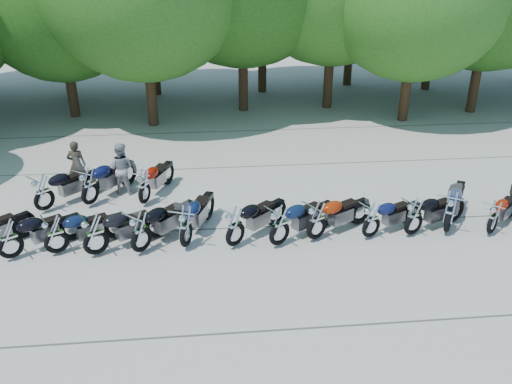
{
  "coord_description": "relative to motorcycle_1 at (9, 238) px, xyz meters",
  "views": [
    {
      "loc": [
        -1.32,
        -11.94,
        7.44
      ],
      "look_at": [
        0.0,
        1.5,
        1.1
      ],
      "focal_mm": 38.0,
      "sensor_mm": 36.0,
      "label": 1
    }
  ],
  "objects": [
    {
      "name": "motorcycle_5",
      "position": [
        4.39,
        0.16,
        0.04
      ],
      "size": [
        1.5,
        2.48,
        1.35
      ],
      "primitive_type": null,
      "rotation": [
        0.0,
        0.0,
        2.79
      ],
      "color": "#0D183A",
      "rests_on": "ground"
    },
    {
      "name": "motorcycle_6",
      "position": [
        5.68,
        0.06,
        0.02
      ],
      "size": [
        2.2,
        2.08,
        1.31
      ],
      "primitive_type": null,
      "rotation": [
        0.0,
        0.0,
        2.31
      ],
      "color": "black",
      "rests_on": "ground"
    },
    {
      "name": "ground",
      "position": [
        6.33,
        -0.39,
        -0.64
      ],
      "size": [
        90.0,
        90.0,
        0.0
      ],
      "primitive_type": "plane",
      "color": "#9F9B8F",
      "rests_on": "ground"
    },
    {
      "name": "motorcycle_12",
      "position": [
        12.74,
        0.03,
        -0.06
      ],
      "size": [
        1.93,
        1.81,
        1.15
      ],
      "primitive_type": null,
      "rotation": [
        0.0,
        0.0,
        2.3
      ],
      "color": "maroon",
      "rests_on": "ground"
    },
    {
      "name": "motorcycle_7",
      "position": [
        6.84,
        -0.02,
        0.03
      ],
      "size": [
        2.35,
        1.9,
        1.33
      ],
      "primitive_type": null,
      "rotation": [
        0.0,
        0.0,
        2.16
      ],
      "color": "#0C1834",
      "rests_on": "ground"
    },
    {
      "name": "motorcycle_1",
      "position": [
        0.0,
        0.0,
        0.0
      ],
      "size": [
        2.24,
        1.83,
        1.27
      ],
      "primitive_type": null,
      "rotation": [
        0.0,
        0.0,
        2.17
      ],
      "color": "black",
      "rests_on": "ground"
    },
    {
      "name": "motorcycle_4",
      "position": [
        3.25,
        0.0,
        0.04
      ],
      "size": [
        2.13,
        2.26,
        1.35
      ],
      "primitive_type": null,
      "rotation": [
        0.0,
        0.0,
        2.41
      ],
      "color": "black",
      "rests_on": "ground"
    },
    {
      "name": "motorcycle_9",
      "position": [
        9.36,
        0.15,
        -0.04
      ],
      "size": [
        2.19,
        1.52,
        1.2
      ],
      "primitive_type": null,
      "rotation": [
        0.0,
        0.0,
        2.03
      ],
      "color": "#0C1238",
      "rests_on": "ground"
    },
    {
      "name": "rider_0",
      "position": [
        0.81,
        4.39,
        0.17
      ],
      "size": [
        0.61,
        0.41,
        1.61
      ],
      "primitive_type": "imported",
      "rotation": [
        0.0,
        0.0,
        3.09
      ],
      "color": "#2A251C",
      "rests_on": "ground"
    },
    {
      "name": "motorcycle_11",
      "position": [
        11.57,
        0.25,
        0.06
      ],
      "size": [
        1.97,
        2.48,
        1.39
      ],
      "primitive_type": null,
      "rotation": [
        0.0,
        0.0,
        2.57
      ],
      "color": "#0D183D",
      "rests_on": "ground"
    },
    {
      "name": "motorcycle_10",
      "position": [
        10.56,
        0.18,
        -0.0
      ],
      "size": [
        2.31,
        1.57,
        1.26
      ],
      "primitive_type": null,
      "rotation": [
        0.0,
        0.0,
        2.01
      ],
      "color": "black",
      "rests_on": "ground"
    },
    {
      "name": "motorcycle_3",
      "position": [
        2.12,
        -0.04,
        0.04
      ],
      "size": [
        2.43,
        1.81,
        1.35
      ],
      "primitive_type": null,
      "rotation": [
        0.0,
        0.0,
        2.09
      ],
      "color": "black",
      "rests_on": "ground"
    },
    {
      "name": "motorcycle_14",
      "position": [
        0.16,
        2.67,
        0.03
      ],
      "size": [
        2.15,
        2.17,
        1.32
      ],
      "primitive_type": null,
      "rotation": [
        0.0,
        0.0,
        2.37
      ],
      "color": "black",
      "rests_on": "ground"
    },
    {
      "name": "motorcycle_8",
      "position": [
        7.87,
        0.19,
        0.01
      ],
      "size": [
        2.34,
        1.76,
        1.3
      ],
      "primitive_type": null,
      "rotation": [
        0.0,
        0.0,
        2.1
      ],
      "color": "#902205",
      "rests_on": "ground"
    },
    {
      "name": "motorcycle_16",
      "position": [
        3.08,
        2.86,
        0.01
      ],
      "size": [
        1.51,
        2.38,
        1.29
      ],
      "primitive_type": null,
      "rotation": [
        0.0,
        0.0,
        2.76
      ],
      "color": "maroon",
      "rests_on": "ground"
    },
    {
      "name": "motorcycle_15",
      "position": [
        1.45,
        2.95,
        0.06
      ],
      "size": [
        1.95,
        2.48,
        1.39
      ],
      "primitive_type": null,
      "rotation": [
        0.0,
        0.0,
        2.57
      ],
      "color": "#0C1137",
      "rests_on": "ground"
    },
    {
      "name": "rider_1",
      "position": [
        2.3,
        3.85,
        0.2
      ],
      "size": [
        0.95,
        0.83,
        1.68
      ],
      "primitive_type": "imported",
      "rotation": [
        0.0,
        0.0,
        2.88
      ],
      "color": "#969799",
      "rests_on": "ground"
    },
    {
      "name": "motorcycle_2",
      "position": [
        1.09,
        0.14,
        -0.01
      ],
      "size": [
        2.28,
        1.61,
        1.25
      ],
      "primitive_type": null,
      "rotation": [
        0.0,
        0.0,
        2.04
      ],
      "color": "black",
      "rests_on": "ground"
    }
  ]
}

